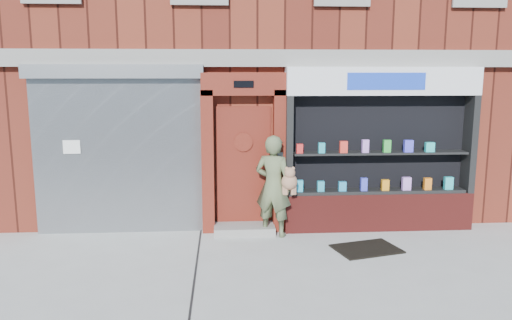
{
  "coord_description": "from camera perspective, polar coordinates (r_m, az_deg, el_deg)",
  "views": [
    {
      "loc": [
        -1.13,
        -7.06,
        2.89
      ],
      "look_at": [
        -0.58,
        1.0,
        1.48
      ],
      "focal_mm": 35.0,
      "sensor_mm": 36.0,
      "label": 1
    }
  ],
  "objects": [
    {
      "name": "building",
      "position": [
        13.15,
        1.11,
        14.74
      ],
      "size": [
        12.0,
        8.16,
        8.0
      ],
      "color": "#581D14",
      "rests_on": "ground"
    },
    {
      "name": "red_door_bay",
      "position": [
        9.04,
        -1.42,
        0.78
      ],
      "size": [
        1.52,
        0.58,
        2.9
      ],
      "color": "#5A180F",
      "rests_on": "ground"
    },
    {
      "name": "woman",
      "position": [
        8.87,
        2.1,
        -2.94
      ],
      "size": [
        0.81,
        0.67,
        1.82
      ],
      "color": "#576241",
      "rests_on": "ground"
    },
    {
      "name": "doormat",
      "position": [
        8.6,
        12.52,
        -9.88
      ],
      "size": [
        1.19,
        0.97,
        0.03
      ],
      "primitive_type": "cube",
      "rotation": [
        0.0,
        0.0,
        0.26
      ],
      "color": "black",
      "rests_on": "ground"
    },
    {
      "name": "ground",
      "position": [
        7.71,
        4.94,
        -12.15
      ],
      "size": [
        80.0,
        80.0,
        0.0
      ],
      "primitive_type": "plane",
      "color": "#9E9E99",
      "rests_on": "ground"
    },
    {
      "name": "shutter_bay",
      "position": [
        9.26,
        -15.52,
        2.27
      ],
      "size": [
        3.1,
        0.3,
        3.04
      ],
      "color": "gray",
      "rests_on": "ground"
    },
    {
      "name": "pharmacy_bay",
      "position": [
        9.45,
        13.91,
        0.37
      ],
      "size": [
        3.5,
        0.41,
        3.0
      ],
      "color": "maroon",
      "rests_on": "ground"
    }
  ]
}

